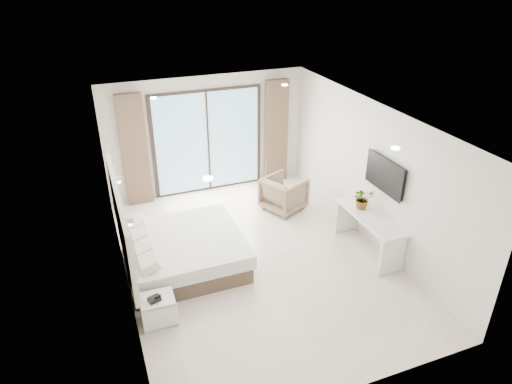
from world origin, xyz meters
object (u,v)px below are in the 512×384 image
(nightstand, at_px, (158,310))
(console_desk, at_px, (369,225))
(bed, at_px, (183,252))
(armchair, at_px, (284,192))

(nightstand, xyz_separation_m, console_desk, (4.01, 0.49, 0.34))
(bed, xyz_separation_m, console_desk, (3.33, -0.78, 0.27))
(bed, xyz_separation_m, armchair, (2.53, 1.25, 0.11))
(console_desk, height_order, armchair, armchair)
(nightstand, distance_m, armchair, 4.08)
(armchair, bearing_deg, console_desk, 176.87)
(bed, distance_m, armchair, 2.82)
(bed, bearing_deg, nightstand, -117.98)
(bed, bearing_deg, armchair, 26.33)
(armchair, bearing_deg, nightstand, 103.46)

